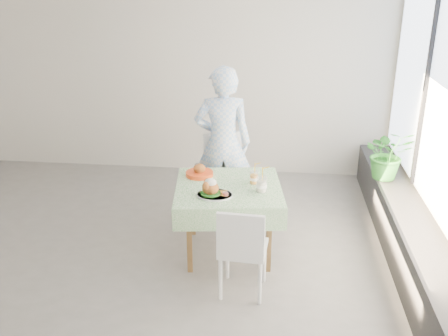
# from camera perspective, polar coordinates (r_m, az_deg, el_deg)

# --- Properties ---
(floor) EXTENTS (6.00, 6.00, 0.00)m
(floor) POSITION_cam_1_polar(r_m,az_deg,el_deg) (5.37, -10.33, -9.52)
(floor) COLOR #63615E
(floor) RESTS_ON ground
(wall_back) EXTENTS (6.00, 0.02, 2.80)m
(wall_back) POSITION_cam_1_polar(r_m,az_deg,el_deg) (7.18, -5.41, 10.52)
(wall_back) COLOR beige
(wall_back) RESTS_ON ground
(window_ledge) EXTENTS (0.40, 4.80, 0.50)m
(window_ledge) POSITION_cam_1_polar(r_m,az_deg,el_deg) (5.22, 20.81, -8.48)
(window_ledge) COLOR black
(window_ledge) RESTS_ON ground
(cafe_table) EXTENTS (1.16, 1.16, 0.74)m
(cafe_table) POSITION_cam_1_polar(r_m,az_deg,el_deg) (5.10, 0.50, -4.99)
(cafe_table) COLOR brown
(cafe_table) RESTS_ON ground
(chair_far) EXTENTS (0.62, 0.62, 0.99)m
(chair_far) POSITION_cam_1_polar(r_m,az_deg,el_deg) (5.93, 0.46, -2.76)
(chair_far) COLOR white
(chair_far) RESTS_ON ground
(chair_near) EXTENTS (0.44, 0.44, 0.86)m
(chair_near) POSITION_cam_1_polar(r_m,az_deg,el_deg) (4.57, 2.16, -11.12)
(chair_near) COLOR white
(chair_near) RESTS_ON ground
(diner) EXTENTS (0.70, 0.51, 1.80)m
(diner) POSITION_cam_1_polar(r_m,az_deg,el_deg) (5.76, -0.13, 2.84)
(diner) COLOR #99C3F4
(diner) RESTS_ON ground
(main_dish) EXTENTS (0.35, 0.35, 0.18)m
(main_dish) POSITION_cam_1_polar(r_m,az_deg,el_deg) (4.74, -1.32, -2.57)
(main_dish) COLOR white
(main_dish) RESTS_ON cafe_table
(juice_cup_orange) EXTENTS (0.09, 0.09, 0.26)m
(juice_cup_orange) POSITION_cam_1_polar(r_m,az_deg,el_deg) (5.03, 3.45, -1.14)
(juice_cup_orange) COLOR white
(juice_cup_orange) RESTS_ON cafe_table
(juice_cup_lemonade) EXTENTS (0.11, 0.11, 0.30)m
(juice_cup_lemonade) POSITION_cam_1_polar(r_m,az_deg,el_deg) (4.85, 4.30, -1.93)
(juice_cup_lemonade) COLOR white
(juice_cup_lemonade) RESTS_ON cafe_table
(second_dish) EXTENTS (0.29, 0.29, 0.14)m
(second_dish) POSITION_cam_1_polar(r_m,az_deg,el_deg) (5.23, -2.82, -0.49)
(second_dish) COLOR #D84216
(second_dish) RESTS_ON cafe_table
(potted_plant) EXTENTS (0.55, 0.48, 0.60)m
(potted_plant) POSITION_cam_1_polar(r_m,az_deg,el_deg) (6.02, 18.24, 1.56)
(potted_plant) COLOR #277727
(potted_plant) RESTS_ON window_ledge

